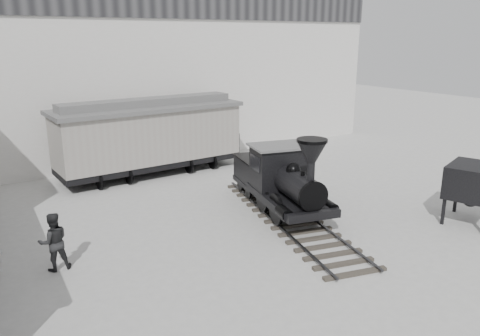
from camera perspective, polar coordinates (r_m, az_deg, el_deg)
ground at (r=15.73m, az=5.62°, el=-10.99°), size 90.00×90.00×0.00m
north_wall at (r=27.47m, az=-13.96°, el=12.16°), size 34.00×2.51×11.00m
locomotive at (r=19.09m, az=5.22°, el=-1.86°), size 4.40×10.23×3.53m
boxcar at (r=24.87m, az=-10.96°, el=3.97°), size 9.94×3.52×4.02m
visitor_b at (r=15.72m, az=-21.77°, el=-8.35°), size 0.93×0.74×1.88m
coal_hopper at (r=20.18m, az=26.49°, el=-1.90°), size 2.59×2.35×2.32m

